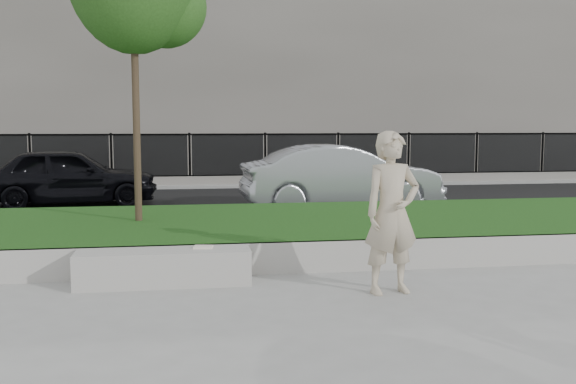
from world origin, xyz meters
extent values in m
plane|color=gray|center=(0.00, 0.00, 0.00)|extent=(90.00, 90.00, 0.00)
cube|color=#0E340D|center=(0.00, 3.00, 0.20)|extent=(34.00, 4.00, 0.40)
cube|color=#ABA8A0|center=(0.00, 1.04, 0.20)|extent=(34.00, 0.08, 0.40)
cube|color=black|center=(0.00, 8.50, 0.02)|extent=(34.00, 7.00, 0.04)
cube|color=gray|center=(0.00, 13.00, 0.06)|extent=(34.00, 3.00, 0.12)
cube|color=slate|center=(0.00, 12.00, 0.24)|extent=(32.00, 0.30, 0.24)
cube|color=black|center=(0.00, 12.00, 0.87)|extent=(32.00, 0.04, 1.50)
cube|color=black|center=(0.00, 12.00, 1.57)|extent=(32.00, 0.05, 0.05)
cube|color=black|center=(0.00, 12.00, 0.37)|extent=(32.00, 0.05, 0.05)
cube|color=#615C55|center=(0.00, 20.00, 5.00)|extent=(34.00, 10.00, 10.00)
cube|color=#ABA8A0|center=(-0.94, 0.70, 0.20)|extent=(2.00, 0.50, 0.41)
imported|color=#C1B194|center=(1.56, -0.04, 0.90)|extent=(0.72, 0.54, 1.79)
cube|color=white|center=(-0.48, 0.76, 0.42)|extent=(0.24, 0.20, 0.02)
cylinder|color=#38281C|center=(-1.40, 3.18, 2.65)|extent=(0.11, 0.11, 4.50)
sphere|color=#264E1A|center=(-0.95, 3.36, 3.64)|extent=(1.26, 1.26, 1.26)
imported|color=black|center=(-3.30, 8.17, 0.70)|extent=(4.02, 1.98, 1.32)
imported|color=#97999F|center=(2.58, 6.55, 0.73)|extent=(4.29, 1.72, 1.39)
camera|label=1|loc=(-0.63, -6.75, 1.86)|focal=40.00mm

